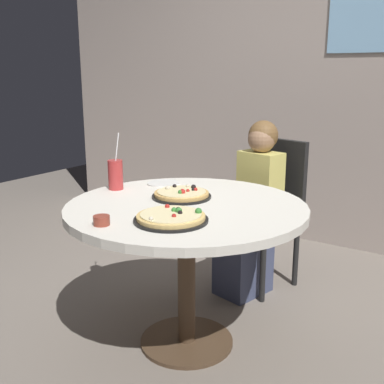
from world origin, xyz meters
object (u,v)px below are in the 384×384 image
object	(u,v)px
sauce_bowl	(102,220)
pizza_cheese	(182,194)
chair_wooden	(269,205)
dining_table	(186,224)
pizza_veggie	(171,218)
diner_child	(251,217)
plate_small	(163,183)
soda_cup	(116,175)

from	to	relation	value
sauce_bowl	pizza_cheese	bearing A→B (deg)	87.34
chair_wooden	dining_table	bearing A→B (deg)	-91.29
pizza_veggie	sauce_bowl	world-z (taller)	pizza_veggie
chair_wooden	diner_child	size ratio (longest dim) A/B	0.88
plate_small	chair_wooden	bearing A→B (deg)	61.14
pizza_cheese	plate_small	bearing A→B (deg)	144.34
chair_wooden	pizza_cheese	world-z (taller)	chair_wooden
pizza_veggie	sauce_bowl	bearing A→B (deg)	-136.37
chair_wooden	diner_child	xyz separation A→B (m)	(-0.04, -0.18, -0.05)
soda_cup	plate_small	bearing A→B (deg)	58.34
diner_child	pizza_cheese	world-z (taller)	diner_child
pizza_veggie	plate_small	xyz separation A→B (m)	(-0.44, 0.53, -0.01)
chair_wooden	pizza_cheese	xyz separation A→B (m)	(-0.11, -0.84, 0.24)
dining_table	soda_cup	world-z (taller)	soda_cup
dining_table	plate_small	xyz separation A→B (m)	(-0.34, 0.27, 0.11)
dining_table	sauce_bowl	xyz separation A→B (m)	(-0.11, -0.46, 0.12)
pizza_cheese	sauce_bowl	xyz separation A→B (m)	(-0.03, -0.55, 0.00)
dining_table	diner_child	bearing A→B (deg)	91.32
soda_cup	plate_small	distance (m)	0.29
diner_child	soda_cup	distance (m)	0.92
diner_child	soda_cup	bearing A→B (deg)	-123.30
sauce_bowl	plate_small	distance (m)	0.76
chair_wooden	sauce_bowl	xyz separation A→B (m)	(-0.14, -1.38, 0.24)
chair_wooden	sauce_bowl	distance (m)	1.41
soda_cup	dining_table	bearing A→B (deg)	-4.21
dining_table	plate_small	size ratio (longest dim) A/B	6.48
soda_cup	pizza_cheese	bearing A→B (deg)	7.68
dining_table	sauce_bowl	world-z (taller)	sauce_bowl
chair_wooden	diner_child	world-z (taller)	diner_child
pizza_cheese	soda_cup	xyz separation A→B (m)	(-0.40, -0.05, 0.06)
diner_child	pizza_veggie	bearing A→B (deg)	-83.52
diner_child	sauce_bowl	distance (m)	1.24
diner_child	pizza_veggie	xyz separation A→B (m)	(0.11, -1.00, 0.28)
pizza_cheese	soda_cup	distance (m)	0.40
dining_table	soda_cup	bearing A→B (deg)	175.79
diner_child	plate_small	world-z (taller)	diner_child
sauce_bowl	plate_small	xyz separation A→B (m)	(-0.23, 0.73, -0.02)
pizza_veggie	soda_cup	world-z (taller)	soda_cup
dining_table	pizza_veggie	distance (m)	0.30
sauce_bowl	plate_small	bearing A→B (deg)	107.28
diner_child	plate_small	xyz separation A→B (m)	(-0.32, -0.48, 0.27)
pizza_veggie	pizza_cheese	bearing A→B (deg)	118.35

